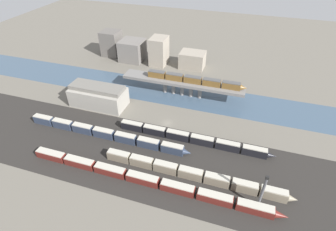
{
  "coord_description": "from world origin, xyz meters",
  "views": [
    {
      "loc": [
        30.55,
        -93.59,
        77.69
      ],
      "look_at": [
        0.0,
        1.43,
        3.46
      ],
      "focal_mm": 28.0,
      "sensor_mm": 36.0,
      "label": 1
    }
  ],
  "objects_px": {
    "train_yard_near": "(147,180)",
    "signal_tower": "(262,193)",
    "warehouse_building": "(98,96)",
    "train_yard_outer": "(192,138)",
    "train_on_bridge": "(195,80)",
    "train_yard_far": "(106,134)",
    "train_yard_mid": "(193,174)"
  },
  "relations": [
    {
      "from": "train_yard_near",
      "to": "signal_tower",
      "type": "relative_size",
      "value": 6.17
    },
    {
      "from": "train_yard_mid",
      "to": "train_yard_outer",
      "type": "height_order",
      "value": "train_yard_mid"
    },
    {
      "from": "train_on_bridge",
      "to": "signal_tower",
      "type": "relative_size",
      "value": 3.38
    },
    {
      "from": "train_yard_near",
      "to": "warehouse_building",
      "type": "bearing_deg",
      "value": 136.44
    },
    {
      "from": "train_yard_outer",
      "to": "warehouse_building",
      "type": "distance_m",
      "value": 54.9
    },
    {
      "from": "train_yard_near",
      "to": "train_yard_outer",
      "type": "distance_m",
      "value": 29.0
    },
    {
      "from": "signal_tower",
      "to": "warehouse_building",
      "type": "bearing_deg",
      "value": 154.75
    },
    {
      "from": "warehouse_building",
      "to": "signal_tower",
      "type": "bearing_deg",
      "value": -25.25
    },
    {
      "from": "train_on_bridge",
      "to": "warehouse_building",
      "type": "bearing_deg",
      "value": -153.46
    },
    {
      "from": "train_yard_far",
      "to": "train_yard_outer",
      "type": "relative_size",
      "value": 1.12
    },
    {
      "from": "train_on_bridge",
      "to": "train_yard_outer",
      "type": "distance_m",
      "value": 37.91
    },
    {
      "from": "train_yard_outer",
      "to": "warehouse_building",
      "type": "relative_size",
      "value": 2.41
    },
    {
      "from": "train_yard_far",
      "to": "train_yard_outer",
      "type": "height_order",
      "value": "train_yard_far"
    },
    {
      "from": "train_yard_mid",
      "to": "train_yard_outer",
      "type": "relative_size",
      "value": 1.05
    },
    {
      "from": "train_yard_outer",
      "to": "train_yard_near",
      "type": "bearing_deg",
      "value": -111.38
    },
    {
      "from": "train_on_bridge",
      "to": "train_yard_mid",
      "type": "distance_m",
      "value": 57.6
    },
    {
      "from": "train_yard_mid",
      "to": "warehouse_building",
      "type": "height_order",
      "value": "warehouse_building"
    },
    {
      "from": "signal_tower",
      "to": "train_yard_outer",
      "type": "bearing_deg",
      "value": 138.78
    },
    {
      "from": "train_yard_near",
      "to": "warehouse_building",
      "type": "relative_size",
      "value": 3.41
    },
    {
      "from": "train_yard_mid",
      "to": "train_yard_outer",
      "type": "distance_m",
      "value": 20.05
    },
    {
      "from": "warehouse_building",
      "to": "train_on_bridge",
      "type": "bearing_deg",
      "value": 26.54
    },
    {
      "from": "signal_tower",
      "to": "train_yard_near",
      "type": "bearing_deg",
      "value": -177.25
    },
    {
      "from": "train_yard_mid",
      "to": "warehouse_building",
      "type": "bearing_deg",
      "value": 150.53
    },
    {
      "from": "train_yard_outer",
      "to": "signal_tower",
      "type": "relative_size",
      "value": 4.36
    },
    {
      "from": "warehouse_building",
      "to": "train_yard_near",
      "type": "bearing_deg",
      "value": -43.56
    },
    {
      "from": "train_yard_near",
      "to": "signal_tower",
      "type": "distance_m",
      "value": 39.76
    },
    {
      "from": "train_on_bridge",
      "to": "signal_tower",
      "type": "distance_m",
      "value": 71.28
    },
    {
      "from": "train_yard_near",
      "to": "train_yard_mid",
      "type": "distance_m",
      "value": 17.37
    },
    {
      "from": "train_on_bridge",
      "to": "train_yard_far",
      "type": "xyz_separation_m",
      "value": [
        -29.52,
        -44.93,
        -8.39
      ]
    },
    {
      "from": "train_yard_mid",
      "to": "signal_tower",
      "type": "bearing_deg",
      "value": -13.58
    },
    {
      "from": "train_on_bridge",
      "to": "train_yard_mid",
      "type": "xyz_separation_m",
      "value": [
        12.71,
        -55.55,
        -8.4
      ]
    },
    {
      "from": "train_yard_outer",
      "to": "train_yard_mid",
      "type": "bearing_deg",
      "value": -75.43
    }
  ]
}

